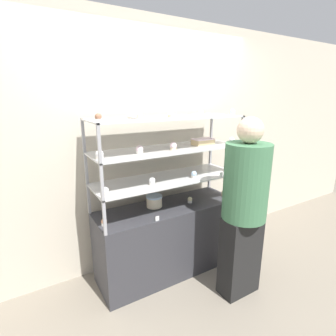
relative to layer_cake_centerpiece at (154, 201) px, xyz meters
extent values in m
plane|color=gray|center=(0.13, -0.06, -0.80)|extent=(20.00, 20.00, 0.00)
cube|color=beige|center=(0.13, 0.33, 0.50)|extent=(8.00, 0.05, 2.60)
cube|color=#333338|center=(0.13, -0.06, -0.43)|extent=(1.48, 0.50, 0.74)
cube|color=#99999E|center=(-0.60, 0.18, 0.09)|extent=(0.02, 0.02, 0.30)
cube|color=#99999E|center=(0.85, 0.18, 0.09)|extent=(0.02, 0.02, 0.30)
cube|color=#99999E|center=(-0.60, -0.30, 0.09)|extent=(0.02, 0.02, 0.30)
cube|color=#99999E|center=(0.85, -0.30, 0.09)|extent=(0.02, 0.02, 0.30)
cube|color=silver|center=(0.13, -0.06, 0.23)|extent=(1.48, 0.50, 0.01)
cube|color=#99999E|center=(-0.60, 0.18, 0.39)|extent=(0.02, 0.02, 0.30)
cube|color=#99999E|center=(0.85, 0.18, 0.39)|extent=(0.02, 0.02, 0.30)
cube|color=#99999E|center=(-0.60, -0.30, 0.39)|extent=(0.02, 0.02, 0.30)
cube|color=#99999E|center=(0.85, -0.30, 0.39)|extent=(0.02, 0.02, 0.30)
cube|color=silver|center=(0.13, -0.06, 0.53)|extent=(1.48, 0.50, 0.01)
cube|color=#99999E|center=(-0.60, 0.18, 0.68)|extent=(0.02, 0.02, 0.30)
cube|color=#99999E|center=(0.85, 0.18, 0.68)|extent=(0.02, 0.02, 0.30)
cube|color=#99999E|center=(-0.60, -0.30, 0.68)|extent=(0.02, 0.02, 0.30)
cube|color=#99999E|center=(0.85, -0.30, 0.68)|extent=(0.02, 0.02, 0.30)
cube|color=silver|center=(0.13, -0.06, 0.83)|extent=(1.48, 0.50, 0.01)
cylinder|color=beige|center=(0.00, 0.00, -0.01)|extent=(0.16, 0.16, 0.10)
cylinder|color=silver|center=(0.00, 0.00, 0.05)|extent=(0.16, 0.16, 0.02)
cube|color=#DBBC84|center=(0.54, -0.07, 0.56)|extent=(0.21, 0.13, 0.05)
cube|color=silver|center=(0.54, -0.07, 0.60)|extent=(0.22, 0.13, 0.01)
cylinder|color=white|center=(-0.56, -0.13, -0.05)|extent=(0.05, 0.05, 0.02)
sphere|color=#E5996B|center=(-0.56, -0.13, -0.02)|extent=(0.05, 0.05, 0.05)
cylinder|color=white|center=(0.37, -0.10, -0.05)|extent=(0.05, 0.05, 0.02)
sphere|color=#F4EAB2|center=(0.37, -0.10, -0.02)|extent=(0.05, 0.05, 0.05)
cylinder|color=#CCB28C|center=(0.80, -0.14, -0.05)|extent=(0.05, 0.05, 0.02)
sphere|color=#F4EAB2|center=(0.80, -0.14, -0.02)|extent=(0.05, 0.05, 0.05)
cube|color=white|center=(-0.12, -0.29, -0.04)|extent=(0.04, 0.00, 0.04)
cylinder|color=beige|center=(-0.55, -0.20, 0.25)|extent=(0.06, 0.06, 0.03)
sphere|color=white|center=(-0.55, -0.20, 0.28)|extent=(0.06, 0.06, 0.06)
cylinder|color=white|center=(-0.10, -0.16, 0.25)|extent=(0.06, 0.06, 0.03)
sphere|color=white|center=(-0.10, -0.16, 0.28)|extent=(0.06, 0.06, 0.06)
cylinder|color=white|center=(0.35, -0.19, 0.25)|extent=(0.06, 0.06, 0.03)
sphere|color=silver|center=(0.35, -0.19, 0.28)|extent=(0.06, 0.06, 0.06)
cylinder|color=#CCB28C|center=(0.79, -0.17, 0.25)|extent=(0.06, 0.06, 0.03)
sphere|color=white|center=(0.79, -0.17, 0.28)|extent=(0.06, 0.06, 0.06)
cube|color=white|center=(0.61, -0.29, 0.26)|extent=(0.04, 0.00, 0.04)
cylinder|color=white|center=(-0.57, -0.16, 0.55)|extent=(0.06, 0.06, 0.03)
sphere|color=white|center=(-0.57, -0.16, 0.58)|extent=(0.06, 0.06, 0.06)
cylinder|color=white|center=(-0.21, -0.14, 0.55)|extent=(0.06, 0.06, 0.03)
sphere|color=silver|center=(-0.21, -0.14, 0.58)|extent=(0.06, 0.06, 0.06)
cylinder|color=#CCB28C|center=(0.13, -0.15, 0.55)|extent=(0.06, 0.06, 0.03)
sphere|color=silver|center=(0.13, -0.15, 0.58)|extent=(0.06, 0.06, 0.06)
cylinder|color=#CCB28C|center=(0.82, -0.20, 0.55)|extent=(0.06, 0.06, 0.03)
sphere|color=white|center=(0.82, -0.20, 0.58)|extent=(0.06, 0.06, 0.06)
cube|color=white|center=(0.05, -0.29, 0.56)|extent=(0.04, 0.00, 0.04)
cylinder|color=white|center=(-0.56, -0.19, 0.85)|extent=(0.05, 0.05, 0.02)
sphere|color=#8C5B42|center=(-0.56, -0.19, 0.87)|extent=(0.05, 0.05, 0.05)
cylinder|color=beige|center=(-0.20, -0.14, 0.85)|extent=(0.05, 0.05, 0.02)
sphere|color=#F4EAB2|center=(-0.20, -0.14, 0.87)|extent=(0.05, 0.05, 0.05)
cylinder|color=#CCB28C|center=(0.12, -0.11, 0.85)|extent=(0.05, 0.05, 0.02)
sphere|color=white|center=(0.12, -0.11, 0.87)|extent=(0.05, 0.05, 0.05)
cylinder|color=white|center=(0.47, -0.11, 0.85)|extent=(0.05, 0.05, 0.02)
sphere|color=silver|center=(0.47, -0.11, 0.87)|extent=(0.05, 0.05, 0.05)
cylinder|color=white|center=(0.80, -0.20, 0.85)|extent=(0.05, 0.05, 0.02)
sphere|color=silver|center=(0.80, -0.20, 0.87)|extent=(0.05, 0.05, 0.05)
cube|color=white|center=(0.04, -0.29, 0.86)|extent=(0.04, 0.00, 0.04)
torus|color=#EFE5CC|center=(-0.19, 0.01, 0.85)|extent=(0.13, 0.13, 0.04)
cube|color=black|center=(0.54, -0.68, -0.42)|extent=(0.37, 0.20, 0.77)
cylinder|color=#3F724C|center=(0.54, -0.68, 0.31)|extent=(0.39, 0.39, 0.67)
sphere|color=beige|center=(0.54, -0.68, 0.75)|extent=(0.22, 0.22, 0.22)
camera|label=1|loc=(-1.14, -2.18, 1.02)|focal=28.00mm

